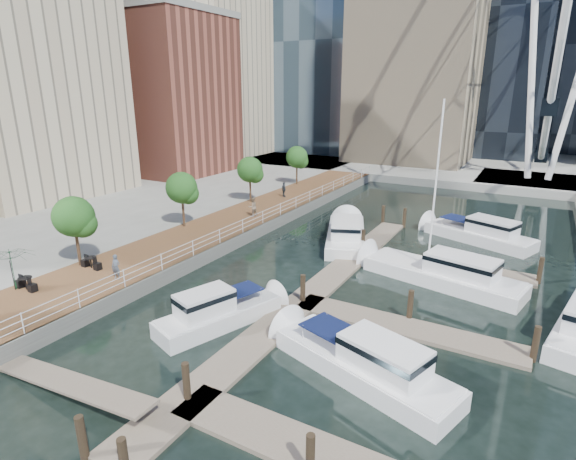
% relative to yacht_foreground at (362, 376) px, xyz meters
% --- Properties ---
extents(ground, '(520.00, 520.00, 0.00)m').
position_rel_yacht_foreground_xyz_m(ground, '(-8.52, -3.08, 0.00)').
color(ground, black).
rests_on(ground, ground).
extents(boardwalk, '(6.00, 60.00, 1.00)m').
position_rel_yacht_foreground_xyz_m(boardwalk, '(-17.52, 11.92, 0.50)').
color(boardwalk, brown).
rests_on(boardwalk, ground).
extents(seawall, '(0.25, 60.00, 1.00)m').
position_rel_yacht_foreground_xyz_m(seawall, '(-14.52, 11.92, 0.50)').
color(seawall, '#595954').
rests_on(seawall, ground).
extents(land_inland, '(48.00, 90.00, 1.00)m').
position_rel_yacht_foreground_xyz_m(land_inland, '(-44.52, 11.92, 0.50)').
color(land_inland, gray).
rests_on(land_inland, ground).
extents(land_far, '(200.00, 114.00, 1.00)m').
position_rel_yacht_foreground_xyz_m(land_far, '(-8.52, 98.92, 0.50)').
color(land_far, gray).
rests_on(land_far, ground).
extents(pier, '(14.00, 12.00, 1.00)m').
position_rel_yacht_foreground_xyz_m(pier, '(5.48, 48.92, 0.50)').
color(pier, gray).
rests_on(pier, ground).
extents(railing, '(0.10, 60.00, 1.05)m').
position_rel_yacht_foreground_xyz_m(railing, '(-14.62, 11.92, 1.52)').
color(railing, white).
rests_on(railing, boardwalk).
extents(floating_docks, '(16.00, 34.00, 2.60)m').
position_rel_yacht_foreground_xyz_m(floating_docks, '(-0.56, 6.90, 0.49)').
color(floating_docks, '#6D6051').
rests_on(floating_docks, ground).
extents(midrise_condos, '(19.00, 67.00, 28.00)m').
position_rel_yacht_foreground_xyz_m(midrise_condos, '(-42.09, 23.74, 13.42)').
color(midrise_condos, '#BCAD8E').
rests_on(midrise_condos, ground).
extents(street_trees, '(2.60, 42.60, 4.60)m').
position_rel_yacht_foreground_xyz_m(street_trees, '(-19.92, 10.92, 4.29)').
color(street_trees, '#3F2B1C').
rests_on(street_trees, ground).
extents(yacht_foreground, '(9.77, 5.35, 2.15)m').
position_rel_yacht_foreground_xyz_m(yacht_foreground, '(0.00, 0.00, 0.00)').
color(yacht_foreground, white).
rests_on(yacht_foreground, ground).
extents(pedestrian_near, '(0.63, 0.48, 1.55)m').
position_rel_yacht_foreground_xyz_m(pedestrian_near, '(-15.99, 0.54, 1.77)').
color(pedestrian_near, '#46505E').
rests_on(pedestrian_near, boardwalk).
extents(pedestrian_mid, '(0.96, 1.06, 1.80)m').
position_rel_yacht_foreground_xyz_m(pedestrian_mid, '(-16.56, 16.28, 1.90)').
color(pedestrian_mid, gray).
rests_on(pedestrian_mid, boardwalk).
extents(pedestrian_far, '(0.98, 0.86, 1.59)m').
position_rel_yacht_foreground_xyz_m(pedestrian_far, '(-18.00, 24.46, 1.79)').
color(pedestrian_far, '#383E46').
rests_on(pedestrian_far, boardwalk).
extents(moored_yachts, '(22.33, 38.75, 11.50)m').
position_rel_yacht_foreground_xyz_m(moored_yachts, '(0.51, 10.42, 0.00)').
color(moored_yachts, white).
rests_on(moored_yachts, ground).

